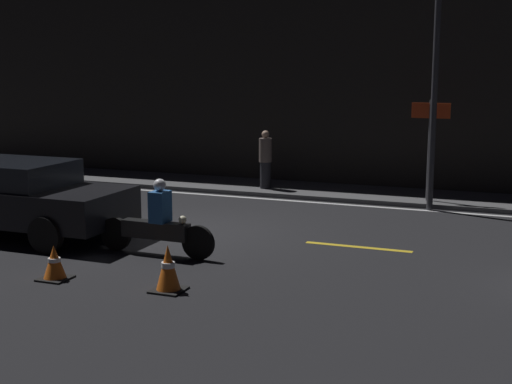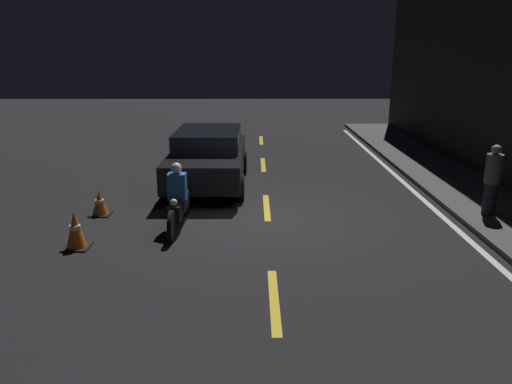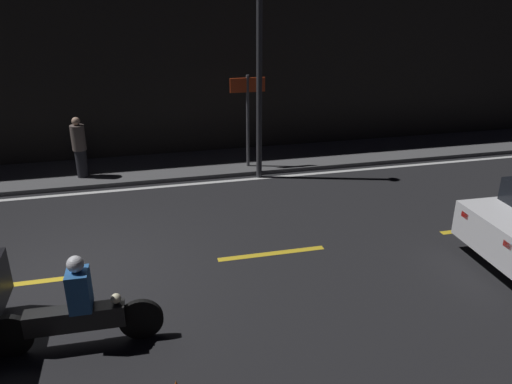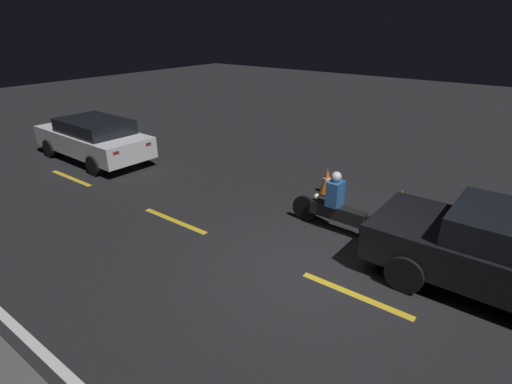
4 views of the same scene
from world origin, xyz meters
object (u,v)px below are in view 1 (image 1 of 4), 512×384
(motorcycle, at_px, (156,224))
(traffic_cone_mid, at_px, (168,268))
(pedestrian, at_px, (265,159))
(street_lamp, at_px, (435,69))
(van_black, at_px, (13,195))
(traffic_cone_near, at_px, (54,263))
(shop_sign, at_px, (430,130))

(motorcycle, relative_size, traffic_cone_mid, 3.23)
(motorcycle, xyz_separation_m, traffic_cone_mid, (1.17, -1.74, -0.21))
(pedestrian, distance_m, street_lamp, 5.04)
(van_black, xyz_separation_m, traffic_cone_near, (2.59, -2.18, -0.53))
(motorcycle, height_order, shop_sign, shop_sign)
(traffic_cone_mid, relative_size, pedestrian, 0.46)
(traffic_cone_mid, bearing_deg, van_black, 155.64)
(traffic_cone_near, relative_size, shop_sign, 0.23)
(van_black, bearing_deg, pedestrian, 65.48)
(motorcycle, distance_m, pedestrian, 6.63)
(motorcycle, distance_m, traffic_cone_mid, 2.10)
(van_black, height_order, shop_sign, shop_sign)
(traffic_cone_near, xyz_separation_m, pedestrian, (0.33, 8.48, 0.61))
(traffic_cone_near, distance_m, pedestrian, 8.51)
(van_black, xyz_separation_m, pedestrian, (2.93, 6.30, 0.08))
(motorcycle, xyz_separation_m, pedestrian, (-0.43, 6.61, 0.32))
(street_lamp, bearing_deg, traffic_cone_near, -121.56)
(motorcycle, bearing_deg, traffic_cone_mid, -54.61)
(van_black, distance_m, shop_sign, 9.47)
(shop_sign, bearing_deg, street_lamp, -77.35)
(van_black, relative_size, street_lamp, 0.79)
(motorcycle, bearing_deg, shop_sign, 60.85)
(traffic_cone_near, distance_m, traffic_cone_mid, 1.94)
(motorcycle, bearing_deg, van_black, 176.03)
(van_black, distance_m, motorcycle, 3.38)
(van_black, xyz_separation_m, street_lamp, (7.30, 5.48, 2.44))
(traffic_cone_near, xyz_separation_m, shop_sign, (4.56, 8.31, 1.53))
(van_black, height_order, motorcycle, van_black)
(traffic_cone_mid, bearing_deg, shop_sign, 72.18)
(shop_sign, distance_m, street_lamp, 1.58)
(traffic_cone_mid, relative_size, street_lamp, 0.12)
(street_lamp, bearing_deg, van_black, -143.11)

